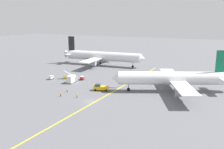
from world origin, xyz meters
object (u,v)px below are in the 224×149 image
(ground_crew_ramp_agent_by_cones, at_px, (77,95))
(ground_crew_wing_walker_right, at_px, (67,90))
(pushback_tug, at_px, (101,87))
(airliner_at_gate_left, at_px, (102,56))
(gse_baggage_cart_near_cluster, at_px, (82,78))
(airliner_being_pushed, at_px, (172,78))
(gse_baggage_cart_trailing, at_px, (51,78))
(gse_catering_truck_tall, at_px, (72,79))
(ground_crew_marshaller_foreground, at_px, (61,94))
(gse_stair_truck_yellow, at_px, (68,77))

(ground_crew_ramp_agent_by_cones, relative_size, ground_crew_wing_walker_right, 0.97)
(pushback_tug, bearing_deg, airliner_at_gate_left, 116.52)
(gse_baggage_cart_near_cluster, bearing_deg, ground_crew_wing_walker_right, -75.11)
(airliner_being_pushed, relative_size, pushback_tug, 4.92)
(gse_baggage_cart_near_cluster, height_order, ground_crew_ramp_agent_by_cones, gse_baggage_cart_near_cluster)
(ground_crew_ramp_agent_by_cones, height_order, ground_crew_wing_walker_right, ground_crew_wing_walker_right)
(gse_baggage_cart_near_cluster, relative_size, gse_baggage_cart_trailing, 1.08)
(gse_catering_truck_tall, relative_size, ground_crew_marshaller_foreground, 3.42)
(ground_crew_ramp_agent_by_cones, bearing_deg, ground_crew_wing_walker_right, 149.83)
(pushback_tug, bearing_deg, ground_crew_wing_walker_right, -145.27)
(gse_baggage_cart_near_cluster, relative_size, ground_crew_ramp_agent_by_cones, 1.88)
(gse_baggage_cart_trailing, relative_size, ground_crew_ramp_agent_by_cones, 1.74)
(airliner_at_gate_left, relative_size, gse_stair_truck_yellow, 11.36)
(gse_stair_truck_yellow, xyz_separation_m, gse_catering_truck_tall, (6.32, -5.64, 0.73))
(pushback_tug, relative_size, gse_baggage_cart_near_cluster, 3.09)
(gse_stair_truck_yellow, relative_size, gse_baggage_cart_trailing, 1.72)
(airliner_being_pushed, xyz_separation_m, gse_baggage_cart_trailing, (-57.73, -4.82, -4.52))
(airliner_at_gate_left, distance_m, airliner_being_pushed, 64.77)
(pushback_tug, distance_m, ground_crew_wing_walker_right, 13.69)
(airliner_being_pushed, bearing_deg, ground_crew_wing_walker_right, -153.07)
(gse_baggage_cart_trailing, bearing_deg, gse_catering_truck_tall, -4.49)
(airliner_at_gate_left, bearing_deg, gse_baggage_cart_trailing, -97.67)
(gse_catering_truck_tall, relative_size, gse_baggage_cart_trailing, 2.12)
(gse_baggage_cart_near_cluster, height_order, gse_catering_truck_tall, gse_catering_truck_tall)
(gse_stair_truck_yellow, bearing_deg, ground_crew_ramp_agent_by_cones, -48.72)
(gse_stair_truck_yellow, bearing_deg, gse_baggage_cart_near_cluster, 6.84)
(airliner_at_gate_left, relative_size, pushback_tug, 5.84)
(airliner_at_gate_left, height_order, gse_catering_truck_tall, airliner_at_gate_left)
(pushback_tug, height_order, ground_crew_ramp_agent_by_cones, pushback_tug)
(airliner_being_pushed, distance_m, gse_baggage_cart_near_cluster, 43.55)
(gse_baggage_cart_trailing, xyz_separation_m, ground_crew_marshaller_foreground, (20.97, -20.46, 0.05))
(gse_baggage_cart_trailing, distance_m, ground_crew_ramp_agent_by_cones, 33.11)
(airliner_being_pushed, distance_m, gse_catering_truck_tall, 45.27)
(airliner_at_gate_left, relative_size, gse_catering_truck_tall, 9.17)
(ground_crew_ramp_agent_by_cones, distance_m, ground_crew_marshaller_foreground, 6.48)
(gse_stair_truck_yellow, height_order, ground_crew_wing_walker_right, gse_stair_truck_yellow)
(ground_crew_marshaller_foreground, bearing_deg, ground_crew_ramp_agent_by_cones, 14.61)
(pushback_tug, relative_size, ground_crew_ramp_agent_by_cones, 5.80)
(airliner_at_gate_left, bearing_deg, ground_crew_ramp_agent_by_cones, -71.12)
(airliner_being_pushed, xyz_separation_m, ground_crew_wing_walker_right, (-37.98, -19.29, -4.52))
(gse_baggage_cart_near_cluster, bearing_deg, pushback_tug, -36.44)
(ground_crew_ramp_agent_by_cones, height_order, ground_crew_marshaller_foreground, ground_crew_marshaller_foreground)
(gse_catering_truck_tall, distance_m, ground_crew_wing_walker_right, 15.09)
(pushback_tug, distance_m, gse_stair_truck_yellow, 26.83)
(pushback_tug, xyz_separation_m, ground_crew_ramp_agent_by_cones, (-3.75, -12.15, -0.46))
(pushback_tug, bearing_deg, gse_baggage_cart_trailing, 167.84)
(ground_crew_marshaller_foreground, bearing_deg, gse_catering_truck_tall, 112.33)
(pushback_tug, xyz_separation_m, gse_baggage_cart_near_cluster, (-16.57, 12.23, -0.43))
(airliner_being_pushed, height_order, pushback_tug, airliner_being_pushed)
(gse_stair_truck_yellow, relative_size, ground_crew_ramp_agent_by_cones, 2.98)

